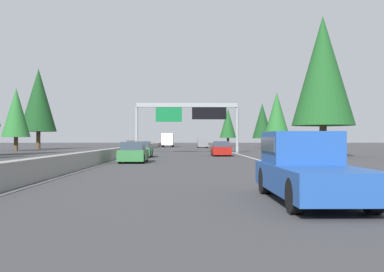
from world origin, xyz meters
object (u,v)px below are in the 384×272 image
Objects in this scene: conifer_right_far at (262,121)px; conifer_left_mid at (16,113)px; conifer_right_mid at (277,115)px; oncoming_near at (132,145)px; sedan_mid_center at (142,150)px; conifer_right_distant at (228,123)px; box_truck_distant_a at (168,140)px; sedan_near_right at (221,149)px; sedan_distant_b at (134,153)px; conifer_right_near at (323,71)px; minivan_mid_left at (202,143)px; conifer_left_far at (38,100)px; pickup_far_left at (306,166)px; sign_gantry_overhead at (188,113)px.

conifer_left_mid reaches higher than conifer_right_far.
oncoming_near is at bearing 63.58° from conifer_right_mid.
sedan_mid_center is 31.97m from oncoming_near.
sedan_mid_center is 0.48× the size of conifer_right_distant.
sedan_near_right is at bearing -172.02° from box_truck_distant_a.
conifer_right_far is at bearing -19.20° from sedan_distant_b.
sedan_near_right and sedan_distant_b have the same top height.
oncoming_near is 41.38m from conifer_right_distant.
minivan_mid_left is at bearing 12.51° from conifer_right_near.
box_truck_distant_a is at bearing 168.40° from oncoming_near.
sedan_mid_center is at bearing 2.14° from sedan_distant_b.
sedan_near_right is 0.49× the size of conifer_left_mid.
conifer_left_far is (-8.63, 39.20, 3.11)m from conifer_right_far.
conifer_left_far is (43.61, 21.01, 7.57)m from sedan_distant_b.
conifer_left_mid is at bearing 147.58° from box_truck_distant_a.
conifer_right_far is at bearing -124.91° from box_truck_distant_a.
minivan_mid_left reaches higher than sedan_mid_center.
sedan_distant_b is 79.02m from conifer_right_distant.
pickup_far_left is 75.14m from minivan_mid_left.
oncoming_near is at bearing 6.90° from sedan_distant_b.
conifer_left_far reaches higher than conifer_right_distant.
minivan_mid_left is 0.59× the size of box_truck_distant_a.
minivan_mid_left is at bearing -5.17° from sign_gantry_overhead.
minivan_mid_left is 0.59× the size of conifer_right_far.
minivan_mid_left is 31.13m from conifer_left_far.
conifer_right_distant is (64.92, -6.87, 4.93)m from sedan_near_right.
conifer_right_far reaches higher than box_truck_distant_a.
conifer_right_distant reaches higher than conifer_right_far.
conifer_right_distant is 48.94m from conifer_left_far.
pickup_far_left is 1.27× the size of oncoming_near.
conifer_left_mid is at bearing 142.29° from conifer_right_distant.
conifer_left_far is at bearing 42.40° from sedan_near_right.
conifer_left_far is at bearing 70.79° from conifer_right_mid.
minivan_mid_left is 12.28m from conifer_right_far.
box_truck_distant_a is 1.93× the size of oncoming_near.
conifer_right_near is 0.99× the size of conifer_left_far.
conifer_right_far is at bearing -77.59° from conifer_left_far.
box_truck_distant_a is at bearing 0.09° from sedan_distant_b.
conifer_left_mid reaches higher than minivan_mid_left.
sedan_mid_center is at bearing 141.18° from conifer_right_mid.
conifer_right_far is (11.02, -23.17, 4.46)m from oncoming_near.
pickup_far_left is 0.68× the size of conifer_right_mid.
sign_gantry_overhead is 32.72m from conifer_right_far.
box_truck_distant_a is 38.40m from conifer_right_mid.
conifer_right_mid is (17.86, -9.27, 4.35)m from sedan_near_right.
oncoming_near is at bearing 35.50° from conifer_right_near.
sign_gantry_overhead is at bearing 26.10° from oncoming_near.
conifer_right_mid reaches higher than sedan_near_right.
conifer_right_near is 50.26m from conifer_left_far.
conifer_right_distant is (97.68, -7.13, 4.70)m from pickup_far_left.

